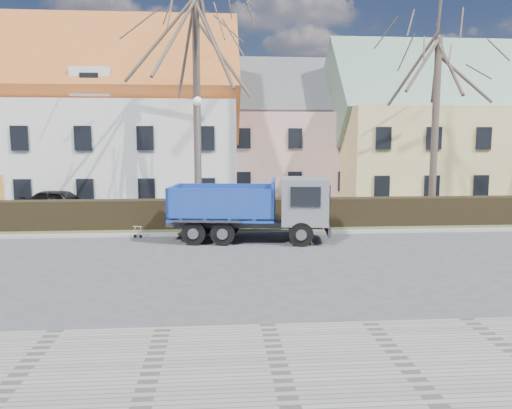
{
  "coord_description": "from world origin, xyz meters",
  "views": [
    {
      "loc": [
        -1.05,
        -16.28,
        4.03
      ],
      "look_at": [
        0.39,
        2.26,
        1.6
      ],
      "focal_mm": 35.0,
      "sensor_mm": 36.0,
      "label": 1
    }
  ],
  "objects": [
    {
      "name": "ground",
      "position": [
        0.0,
        0.0,
        0.0
      ],
      "size": [
        120.0,
        120.0,
        0.0
      ],
      "primitive_type": "plane",
      "color": "#424244"
    },
    {
      "name": "sidewalk_near",
      "position": [
        0.0,
        -8.5,
        0.04
      ],
      "size": [
        80.0,
        5.0,
        0.08
      ],
      "primitive_type": "cube",
      "color": "gray",
      "rests_on": "ground"
    },
    {
      "name": "curb_far",
      "position": [
        0.0,
        4.6,
        0.06
      ],
      "size": [
        80.0,
        0.3,
        0.12
      ],
      "primitive_type": "cube",
      "color": "#9E9D9C",
      "rests_on": "ground"
    },
    {
      "name": "grass_strip",
      "position": [
        0.0,
        6.2,
        0.05
      ],
      "size": [
        80.0,
        3.0,
        0.1
      ],
      "primitive_type": "cube",
      "color": "#48512E",
      "rests_on": "ground"
    },
    {
      "name": "hedge",
      "position": [
        0.0,
        6.0,
        0.65
      ],
      "size": [
        60.0,
        0.9,
        1.3
      ],
      "primitive_type": "cube",
      "color": "black",
      "rests_on": "ground"
    },
    {
      "name": "building_white",
      "position": [
        -13.0,
        16.0,
        4.75
      ],
      "size": [
        26.8,
        10.8,
        9.5
      ],
      "primitive_type": null,
      "color": "silver",
      "rests_on": "ground"
    },
    {
      "name": "building_pink",
      "position": [
        4.0,
        20.0,
        4.0
      ],
      "size": [
        10.8,
        8.8,
        8.0
      ],
      "primitive_type": null,
      "color": "tan",
      "rests_on": "ground"
    },
    {
      "name": "building_yellow",
      "position": [
        16.0,
        17.0,
        4.25
      ],
      "size": [
        18.8,
        10.8,
        8.5
      ],
      "primitive_type": null,
      "color": "#D7C076",
      "rests_on": "ground"
    },
    {
      "name": "tree_1",
      "position": [
        -2.0,
        8.5,
        6.33
      ],
      "size": [
        9.2,
        9.2,
        12.65
      ],
      "primitive_type": null,
      "color": "#4B3E34",
      "rests_on": "ground"
    },
    {
      "name": "tree_2",
      "position": [
        10.0,
        8.5,
        5.5
      ],
      "size": [
        8.0,
        8.0,
        11.0
      ],
      "primitive_type": null,
      "color": "#4B3E34",
      "rests_on": "ground"
    },
    {
      "name": "dump_truck",
      "position": [
        0.01,
        3.37,
        1.31
      ],
      "size": [
        6.8,
        3.3,
        2.61
      ],
      "primitive_type": null,
      "rotation": [
        0.0,
        0.0,
        -0.14
      ],
      "color": "navy",
      "rests_on": "ground"
    },
    {
      "name": "streetlight",
      "position": [
        -1.91,
        7.0,
        3.02
      ],
      "size": [
        0.47,
        0.47,
        6.04
      ],
      "primitive_type": null,
      "color": "gray",
      "rests_on": "ground"
    },
    {
      "name": "cart_frame",
      "position": [
        -4.5,
        4.28,
        0.28
      ],
      "size": [
        0.68,
        0.53,
        0.55
      ],
      "primitive_type": null,
      "rotation": [
        0.0,
        0.0,
        -0.34
      ],
      "color": "silver",
      "rests_on": "ground"
    },
    {
      "name": "parked_car_a",
      "position": [
        -9.35,
        10.74,
        0.72
      ],
      "size": [
        4.49,
        2.7,
        1.43
      ],
      "primitive_type": "imported",
      "rotation": [
        0.0,
        0.0,
        1.31
      ],
      "color": "black",
      "rests_on": "ground"
    }
  ]
}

